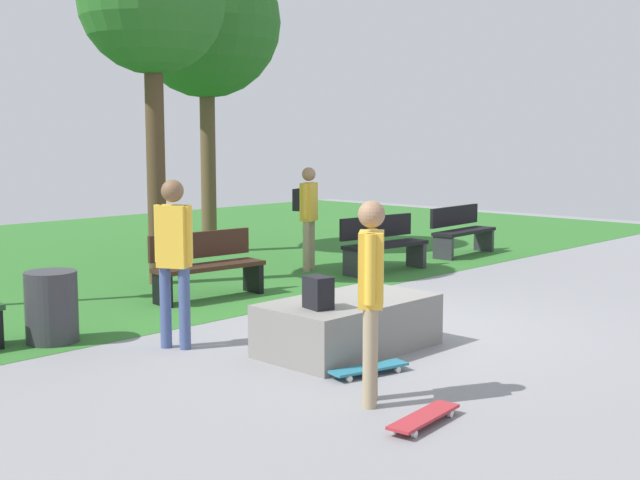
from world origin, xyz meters
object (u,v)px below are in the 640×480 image
Objects in this scene: park_bench_far_left at (461,229)px; trash_bin at (52,307)px; skater_performing_trick at (371,286)px; skateboard_spare at (424,417)px; pedestrian_with_backpack at (307,209)px; concrete_ledge at (349,325)px; skateboard_by_ledge at (369,368)px; skater_watching at (174,250)px; tree_broad_elm at (152,4)px; park_bench_near_path at (207,264)px; backpack_on_ledge at (318,292)px; tree_young_birch at (206,24)px; park_bench_by_oak at (383,243)px.

trash_bin is at bearing -176.10° from park_bench_far_left.
skateboard_spare is at bearing -99.78° from skater_performing_trick.
pedestrian_with_backpack reaches higher than skateboard_spare.
concrete_ledge is 2.25× the size of skateboard_by_ledge.
skater_watching is 0.34× the size of tree_broad_elm.
skater_performing_trick is 4.96m from park_bench_near_path.
park_bench_far_left is at bearing 28.31° from skateboard_by_ledge.
skater_performing_trick reaches higher than concrete_ledge.
pedestrian_with_backpack is at bearing 148.47° from backpack_on_ledge.
tree_young_birch is (3.63, 6.85, 4.02)m from concrete_ledge.
park_bench_far_left is 3.42m from pedestrian_with_backpack.
park_bench_by_oak is (5.43, 4.90, 0.42)m from skateboard_spare.
skater_performing_trick reaches higher than park_bench_by_oak.
tree_broad_elm reaches higher than park_bench_by_oak.
tree_broad_elm is at bearing 164.62° from park_bench_far_left.
skater_performing_trick reaches higher than trash_bin.
park_bench_far_left is 0.31× the size of tree_broad_elm.
skater_watching is 1.09× the size of park_bench_far_left.
park_bench_near_path reaches higher than skateboard_spare.
skateboard_spare is 7.53m from pedestrian_with_backpack.
skater_watching reaches higher than park_bench_far_left.
skateboard_by_ledge is at bearing -151.69° from park_bench_far_left.
concrete_ledge is 0.32× the size of tree_young_birch.
park_bench_far_left is at bearing 3.90° from trash_bin.
trash_bin is at bearing -142.44° from tree_young_birch.
skater_watching is 2.16× the size of skateboard_by_ledge.
park_bench_near_path is at bearing 44.64° from skater_watching.
skater_performing_trick is 1.05× the size of park_bench_far_left.
skater_watching is 5.23m from pedestrian_with_backpack.
tree_young_birch reaches higher than park_bench_far_left.
skater_watching is at bearing -143.45° from backpack_on_ledge.
park_bench_far_left reaches higher than skateboard_by_ledge.
skater_performing_trick is 1.04× the size of park_bench_near_path.
tree_young_birch reaches higher than skateboard_spare.
skateboard_spare is at bearing -8.76° from backpack_on_ledge.
park_bench_by_oak is at bearing 135.77° from backpack_on_ledge.
skater_performing_trick is 2.08× the size of skateboard_spare.
park_bench_near_path reaches higher than trash_bin.
tree_young_birch reaches higher than pedestrian_with_backpack.
park_bench_far_left is (7.84, 1.76, -0.57)m from skater_watching.
backpack_on_ledge is at bearing -66.14° from skater_watching.
skater_performing_trick is at bearing -130.94° from pedestrian_with_backpack.
backpack_on_ledge is at bearing -155.90° from park_bench_far_left.
pedestrian_with_backpack is at bearing 14.59° from trash_bin.
tree_young_birch is (-3.02, 3.72, 3.81)m from park_bench_far_left.
trash_bin is at bearing 98.92° from skateboard_spare.
park_bench_by_oak is 0.31× the size of tree_broad_elm.
pedestrian_with_backpack is (3.36, 3.93, 0.76)m from concrete_ledge.
backpack_on_ledge is at bearing 68.55° from skateboard_spare.
park_bench_near_path is at bearing 174.99° from park_bench_by_oak.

